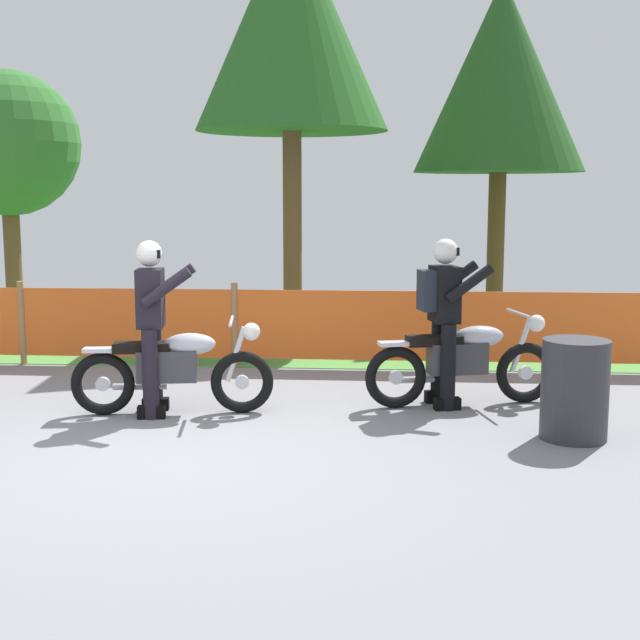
{
  "coord_description": "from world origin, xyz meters",
  "views": [
    {
      "loc": [
        1.81,
        -6.68,
        2.13
      ],
      "look_at": [
        1.2,
        1.61,
        0.9
      ],
      "focal_mm": 48.15,
      "sensor_mm": 36.0,
      "label": 1
    }
  ],
  "objects_px": {
    "motorcycle_lead": "(174,369)",
    "oil_drum": "(575,389)",
    "rider_trailing": "(443,313)",
    "motorcycle_trailing": "(463,361)",
    "rider_lead": "(153,321)"
  },
  "relations": [
    {
      "from": "motorcycle_lead",
      "to": "motorcycle_trailing",
      "type": "xyz_separation_m",
      "value": [
        2.83,
        0.56,
        0.01
      ]
    },
    {
      "from": "motorcycle_trailing",
      "to": "oil_drum",
      "type": "bearing_deg",
      "value": -66.68
    },
    {
      "from": "rider_lead",
      "to": "rider_trailing",
      "type": "distance_m",
      "value": 2.86
    },
    {
      "from": "motorcycle_trailing",
      "to": "motorcycle_lead",
      "type": "bearing_deg",
      "value": 177.4
    },
    {
      "from": "rider_lead",
      "to": "motorcycle_lead",
      "type": "bearing_deg",
      "value": 0.57
    },
    {
      "from": "motorcycle_lead",
      "to": "oil_drum",
      "type": "relative_size",
      "value": 2.22
    },
    {
      "from": "motorcycle_lead",
      "to": "motorcycle_trailing",
      "type": "bearing_deg",
      "value": 3.24
    },
    {
      "from": "motorcycle_trailing",
      "to": "rider_trailing",
      "type": "xyz_separation_m",
      "value": [
        -0.21,
        -0.05,
        0.49
      ]
    },
    {
      "from": "motorcycle_trailing",
      "to": "rider_trailing",
      "type": "bearing_deg",
      "value": -179.49
    },
    {
      "from": "rider_lead",
      "to": "oil_drum",
      "type": "relative_size",
      "value": 1.92
    },
    {
      "from": "rider_lead",
      "to": "motorcycle_trailing",
      "type": "bearing_deg",
      "value": 3.07
    },
    {
      "from": "oil_drum",
      "to": "rider_trailing",
      "type": "bearing_deg",
      "value": 134.6
    },
    {
      "from": "motorcycle_trailing",
      "to": "rider_lead",
      "type": "bearing_deg",
      "value": 177.23
    },
    {
      "from": "motorcycle_lead",
      "to": "oil_drum",
      "type": "distance_m",
      "value": 3.74
    },
    {
      "from": "motorcycle_lead",
      "to": "rider_lead",
      "type": "relative_size",
      "value": 1.15
    }
  ]
}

